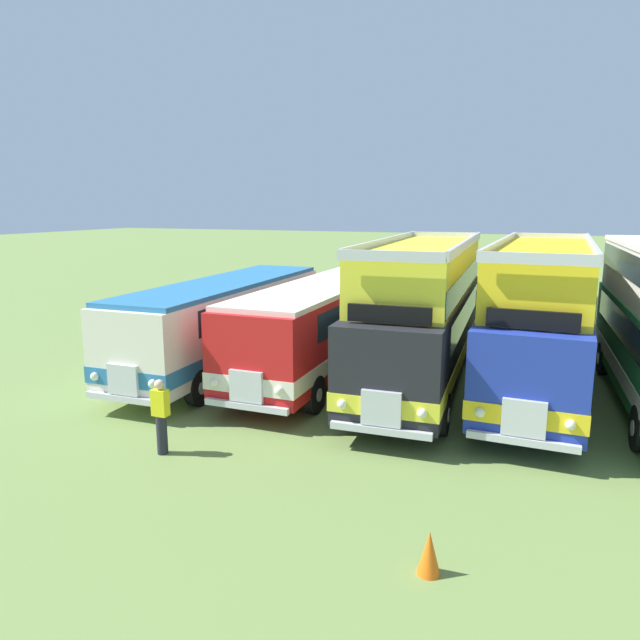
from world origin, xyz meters
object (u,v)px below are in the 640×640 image
bus_third_in_row (423,310)px  cone_near_end (429,553)px  bus_second_in_row (323,321)px  bus_fourth_in_row (540,315)px  bus_first_in_row (227,317)px  marshal_person (161,416)px

bus_third_in_row → cone_near_end: bus_third_in_row is taller
bus_second_in_row → bus_fourth_in_row: (6.63, 0.33, 0.61)m
bus_second_in_row → cone_near_end: bearing=-60.6°
cone_near_end → bus_third_in_row: bearing=102.3°
bus_first_in_row → bus_second_in_row: size_ratio=1.03×
cone_near_end → marshal_person: size_ratio=0.41×
bus_second_in_row → bus_first_in_row: bearing=-171.4°
bus_third_in_row → cone_near_end: (2.01, -9.26, -2.01)m
bus_second_in_row → cone_near_end: size_ratio=15.08×
bus_first_in_row → cone_near_end: (8.64, -8.93, -1.40)m
bus_fourth_in_row → marshal_person: size_ratio=6.24×
bus_first_in_row → cone_near_end: bus_first_in_row is taller
bus_second_in_row → bus_third_in_row: 3.37m
bus_third_in_row → marshal_person: bus_third_in_row is taller
bus_third_in_row → bus_first_in_row: bearing=-177.2°
bus_first_in_row → bus_fourth_in_row: 10.00m
bus_fourth_in_row → cone_near_end: size_ratio=15.35×
bus_third_in_row → cone_near_end: size_ratio=15.38×
bus_fourth_in_row → cone_near_end: bus_fourth_in_row is taller
marshal_person → cone_near_end: bearing=-18.6°
bus_fourth_in_row → bus_third_in_row: bearing=-171.4°
bus_second_in_row → marshal_person: size_ratio=6.13×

